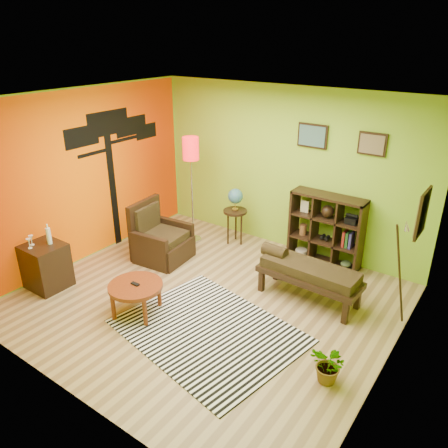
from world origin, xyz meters
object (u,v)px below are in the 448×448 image
Objects in this scene: armchair at (160,242)px; globe_table at (235,202)px; coffee_table at (136,289)px; bench at (307,272)px; cube_shelf at (327,230)px; side_cabinet at (46,266)px; potted_plant at (329,369)px; floor_lamp at (191,158)px.

globe_table is at bearing 60.01° from armchair.
bench reaches higher than coffee_table.
side_cabinet is at bearing -135.07° from cube_shelf.
side_cabinet is 0.84× the size of cube_shelf.
coffee_table is 2.69m from potted_plant.
floor_lamp reaches higher than cube_shelf.
cube_shelf is (2.33, 0.58, -0.96)m from floor_lamp.
globe_table reaches higher than bench.
floor_lamp reaches higher than potted_plant.
coffee_table is 0.74× the size of armchair.
cube_shelf is (3.11, 3.11, 0.25)m from side_cabinet.
bench is (2.56, 0.30, 0.14)m from armchair.
cube_shelf reaches higher than globe_table.
cube_shelf reaches higher than coffee_table.
globe_table is 1.67m from cube_shelf.
potted_plant is at bearing 6.47° from coffee_table.
side_cabinet is at bearing -107.23° from floor_lamp.
potted_plant is (2.66, 0.30, -0.21)m from coffee_table.
cube_shelf is at bearing 44.93° from side_cabinet.
armchair is at bearing -119.99° from globe_table.
cube_shelf reaches higher than potted_plant.
globe_table is (-0.14, 2.60, 0.40)m from coffee_table.
floor_lamp is 1.86× the size of globe_table.
cube_shelf is 2.80m from potted_plant.
coffee_table is 0.48× the size of bench.
cube_shelf reaches higher than side_cabinet.
bench is 1.68m from potted_plant.
coffee_table is 2.40m from bench.
coffee_table is 0.38× the size of floor_lamp.
globe_table is 3.67m from potted_plant.
cube_shelf reaches higher than bench.
globe_table is 2.29× the size of potted_plant.
armchair reaches higher than potted_plant.
coffee_table is at bearing -135.82° from bench.
side_cabinet is 4.41m from cube_shelf.
coffee_table is 3.20m from cube_shelf.
floor_lamp is (0.02, 0.86, 1.26)m from armchair.
cube_shelf is at bearing 7.71° from globe_table.
cube_shelf is at bearing 14.06° from floor_lamp.
cube_shelf is at bearing 100.48° from bench.
floor_lamp is at bearing 167.46° from bench.
bench is at bearing 44.18° from coffee_table.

